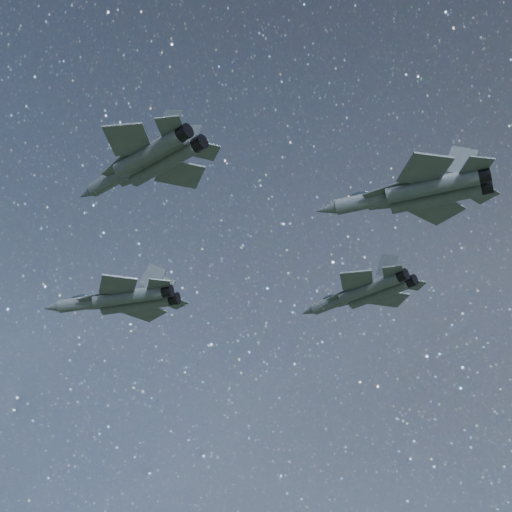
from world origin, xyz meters
The scene contains 4 objects.
jet_lead centered at (-24.01, 1.26, 150.49)m, with size 19.24×12.81×4.89m.
jet_left centered at (0.05, 20.84, 152.31)m, with size 18.23×12.77×4.60m.
jet_right centered at (-3.30, -15.78, 152.19)m, with size 17.25×12.22×4.38m.
jet_slot centered at (14.67, 6.13, 153.47)m, with size 19.71×13.35×4.96m.
Camera 1 is at (37.41, -53.09, 110.20)m, focal length 50.00 mm.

